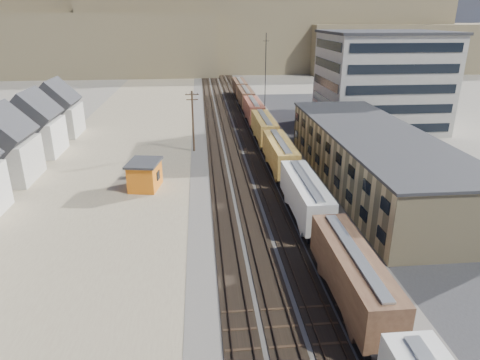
{
  "coord_description": "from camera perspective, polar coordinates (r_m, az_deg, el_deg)",
  "views": [
    {
      "loc": [
        -7.32,
        -26.55,
        21.1
      ],
      "look_at": [
        -2.89,
        20.23,
        3.0
      ],
      "focal_mm": 32.0,
      "sensor_mm": 36.0,
      "label": 1
    }
  ],
  "objects": [
    {
      "name": "asphalt_lot",
      "position": [
        71.36,
        19.15,
        2.69
      ],
      "size": [
        26.0,
        120.0,
        0.04
      ],
      "primitive_type": "cube",
      "color": "#232326",
      "rests_on": "ground"
    },
    {
      "name": "freight_train",
      "position": [
        68.25,
        4.19,
        5.45
      ],
      "size": [
        3.0,
        119.74,
        4.46
      ],
      "color": "black",
      "rests_on": "ground"
    },
    {
      "name": "parked_car_blue",
      "position": [
        83.52,
        17.52,
        5.99
      ],
      "size": [
        4.01,
        5.98,
        1.52
      ],
      "primitive_type": "imported",
      "rotation": [
        0.0,
        0.0,
        0.29
      ],
      "color": "navy",
      "rests_on": "ground"
    },
    {
      "name": "office_tower",
      "position": [
        89.59,
        18.27,
        12.45
      ],
      "size": [
        22.6,
        18.6,
        18.45
      ],
      "color": "#9E998E",
      "rests_on": "ground"
    },
    {
      "name": "hills_north",
      "position": [
        194.74,
        -3.39,
        18.98
      ],
      "size": [
        265.0,
        80.0,
        32.0
      ],
      "color": "brown",
      "rests_on": "ground"
    },
    {
      "name": "maintenance_shed",
      "position": [
        56.63,
        -12.57,
        0.7
      ],
      "size": [
        4.67,
        5.6,
        3.68
      ],
      "color": "orange",
      "rests_on": "ground"
    },
    {
      "name": "warehouse",
      "position": [
        58.81,
        17.17,
        2.85
      ],
      "size": [
        12.4,
        40.4,
        7.25
      ],
      "color": "tan",
      "rests_on": "ground"
    },
    {
      "name": "ballast_bed",
      "position": [
        79.73,
        0.05,
        5.75
      ],
      "size": [
        18.0,
        200.0,
        0.06
      ],
      "primitive_type": "cube",
      "color": "#4C4742",
      "rests_on": "ground"
    },
    {
      "name": "radio_mast",
      "position": [
        88.38,
        3.4,
        13.25
      ],
      "size": [
        1.2,
        0.16,
        18.0
      ],
      "color": "black",
      "rests_on": "ground"
    },
    {
      "name": "rail_tracks",
      "position": [
        79.66,
        -0.35,
        5.79
      ],
      "size": [
        11.4,
        200.0,
        0.24
      ],
      "color": "black",
      "rests_on": "ground"
    },
    {
      "name": "dirt_yard",
      "position": [
        70.95,
        -15.47,
        3.0
      ],
      "size": [
        24.0,
        180.0,
        0.03
      ],
      "primitive_type": "cube",
      "color": "#84735B",
      "rests_on": "ground"
    },
    {
      "name": "parked_car_far",
      "position": [
        79.74,
        21.8,
        4.73
      ],
      "size": [
        2.99,
        4.48,
        1.42
      ],
      "primitive_type": "imported",
      "rotation": [
        0.0,
        0.0,
        -0.35
      ],
      "color": "silver",
      "rests_on": "ground"
    },
    {
      "name": "utility_pole_north",
      "position": [
        70.36,
        -6.29,
        7.96
      ],
      "size": [
        2.2,
        0.32,
        10.0
      ],
      "color": "#382619",
      "rests_on": "ground"
    },
    {
      "name": "ground",
      "position": [
        34.69,
        8.27,
        -16.65
      ],
      "size": [
        300.0,
        300.0,
        0.0
      ],
      "primitive_type": "plane",
      "color": "#6B6356",
      "rests_on": "ground"
    }
  ]
}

